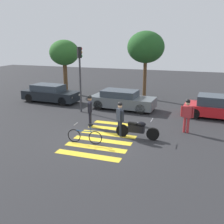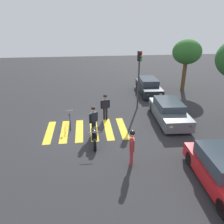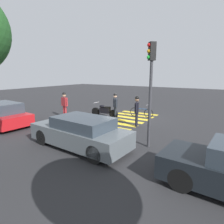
{
  "view_description": "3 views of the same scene",
  "coord_description": "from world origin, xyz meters",
  "px_view_note": "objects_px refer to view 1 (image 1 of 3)",
  "views": [
    {
      "loc": [
        4.24,
        -11.5,
        4.8
      ],
      "look_at": [
        0.13,
        0.65,
        1.17
      ],
      "focal_mm": 41.53,
      "sensor_mm": 36.0,
      "label": 1
    },
    {
      "loc": [
        12.15,
        0.08,
        6.31
      ],
      "look_at": [
        0.19,
        1.56,
        1.21
      ],
      "focal_mm": 35.02,
      "sensor_mm": 36.0,
      "label": 2
    },
    {
      "loc": [
        -6.04,
        11.32,
        3.14
      ],
      "look_at": [
        0.01,
        1.8,
        0.8
      ],
      "focal_mm": 30.57,
      "sensor_mm": 36.0,
      "label": 3
    }
  ],
  "objects_px": {
    "leaning_bicycle": "(85,136)",
    "car_black_suv": "(50,94)",
    "officer_by_motorcycle": "(120,116)",
    "traffic_light_pole": "(80,69)",
    "officer_on_foot": "(90,108)",
    "police_motorcycle": "(137,130)",
    "car_red_convertible": "(219,107)",
    "car_grey_coupe": "(122,100)",
    "pedestrian_bystander": "(187,113)"
  },
  "relations": [
    {
      "from": "leaning_bicycle",
      "to": "car_black_suv",
      "type": "relative_size",
      "value": 0.38
    },
    {
      "from": "officer_by_motorcycle",
      "to": "leaning_bicycle",
      "type": "bearing_deg",
      "value": -131.31
    },
    {
      "from": "officer_by_motorcycle",
      "to": "traffic_light_pole",
      "type": "relative_size",
      "value": 0.42
    },
    {
      "from": "leaning_bicycle",
      "to": "officer_on_foot",
      "type": "distance_m",
      "value": 2.54
    },
    {
      "from": "police_motorcycle",
      "to": "leaning_bicycle",
      "type": "distance_m",
      "value": 2.63
    },
    {
      "from": "police_motorcycle",
      "to": "car_red_convertible",
      "type": "distance_m",
      "value": 6.51
    },
    {
      "from": "leaning_bicycle",
      "to": "car_black_suv",
      "type": "distance_m",
      "value": 9.15
    },
    {
      "from": "police_motorcycle",
      "to": "traffic_light_pole",
      "type": "distance_m",
      "value": 6.4
    },
    {
      "from": "car_grey_coupe",
      "to": "officer_by_motorcycle",
      "type": "bearing_deg",
      "value": -74.66
    },
    {
      "from": "car_grey_coupe",
      "to": "traffic_light_pole",
      "type": "bearing_deg",
      "value": -147.0
    },
    {
      "from": "car_grey_coupe",
      "to": "police_motorcycle",
      "type": "bearing_deg",
      "value": -65.75
    },
    {
      "from": "pedestrian_bystander",
      "to": "leaning_bicycle",
      "type": "bearing_deg",
      "value": -145.58
    },
    {
      "from": "car_black_suv",
      "to": "pedestrian_bystander",
      "type": "bearing_deg",
      "value": -19.78
    },
    {
      "from": "officer_by_motorcycle",
      "to": "pedestrian_bystander",
      "type": "distance_m",
      "value": 3.55
    },
    {
      "from": "officer_on_foot",
      "to": "car_black_suv",
      "type": "relative_size",
      "value": 0.4
    },
    {
      "from": "officer_on_foot",
      "to": "officer_by_motorcycle",
      "type": "relative_size",
      "value": 1.01
    },
    {
      "from": "officer_by_motorcycle",
      "to": "pedestrian_bystander",
      "type": "relative_size",
      "value": 0.99
    },
    {
      "from": "car_black_suv",
      "to": "car_grey_coupe",
      "type": "height_order",
      "value": "car_black_suv"
    },
    {
      "from": "officer_on_foot",
      "to": "car_red_convertible",
      "type": "height_order",
      "value": "officer_on_foot"
    },
    {
      "from": "officer_by_motorcycle",
      "to": "car_red_convertible",
      "type": "distance_m",
      "value": 7.1
    },
    {
      "from": "leaning_bicycle",
      "to": "car_grey_coupe",
      "type": "relative_size",
      "value": 0.38
    },
    {
      "from": "officer_on_foot",
      "to": "traffic_light_pole",
      "type": "height_order",
      "value": "traffic_light_pole"
    },
    {
      "from": "police_motorcycle",
      "to": "car_grey_coupe",
      "type": "xyz_separation_m",
      "value": [
        -2.31,
        5.13,
        0.2
      ]
    },
    {
      "from": "leaning_bicycle",
      "to": "car_grey_coupe",
      "type": "height_order",
      "value": "car_grey_coupe"
    },
    {
      "from": "officer_by_motorcycle",
      "to": "traffic_light_pole",
      "type": "height_order",
      "value": "traffic_light_pole"
    },
    {
      "from": "officer_on_foot",
      "to": "car_grey_coupe",
      "type": "distance_m",
      "value": 4.3
    },
    {
      "from": "traffic_light_pole",
      "to": "leaning_bicycle",
      "type": "bearing_deg",
      "value": -63.11
    },
    {
      "from": "leaning_bicycle",
      "to": "pedestrian_bystander",
      "type": "distance_m",
      "value": 5.45
    },
    {
      "from": "car_black_suv",
      "to": "police_motorcycle",
      "type": "bearing_deg",
      "value": -33.19
    },
    {
      "from": "police_motorcycle",
      "to": "traffic_light_pole",
      "type": "height_order",
      "value": "traffic_light_pole"
    },
    {
      "from": "leaning_bicycle",
      "to": "officer_by_motorcycle",
      "type": "xyz_separation_m",
      "value": [
        1.29,
        1.47,
        0.67
      ]
    },
    {
      "from": "pedestrian_bystander",
      "to": "traffic_light_pole",
      "type": "relative_size",
      "value": 0.42
    },
    {
      "from": "leaning_bicycle",
      "to": "officer_by_motorcycle",
      "type": "distance_m",
      "value": 2.06
    },
    {
      "from": "pedestrian_bystander",
      "to": "car_black_suv",
      "type": "height_order",
      "value": "pedestrian_bystander"
    },
    {
      "from": "car_black_suv",
      "to": "traffic_light_pole",
      "type": "height_order",
      "value": "traffic_light_pole"
    },
    {
      "from": "officer_on_foot",
      "to": "car_grey_coupe",
      "type": "bearing_deg",
      "value": 81.7
    },
    {
      "from": "officer_on_foot",
      "to": "pedestrian_bystander",
      "type": "distance_m",
      "value": 5.24
    },
    {
      "from": "pedestrian_bystander",
      "to": "traffic_light_pole",
      "type": "height_order",
      "value": "traffic_light_pole"
    },
    {
      "from": "police_motorcycle",
      "to": "car_black_suv",
      "type": "height_order",
      "value": "car_black_suv"
    },
    {
      "from": "car_black_suv",
      "to": "car_red_convertible",
      "type": "xyz_separation_m",
      "value": [
        12.3,
        -0.31,
        0.0
      ]
    },
    {
      "from": "pedestrian_bystander",
      "to": "police_motorcycle",
      "type": "bearing_deg",
      "value": -144.38
    },
    {
      "from": "car_grey_coupe",
      "to": "car_red_convertible",
      "type": "relative_size",
      "value": 1.05
    },
    {
      "from": "pedestrian_bystander",
      "to": "car_red_convertible",
      "type": "bearing_deg",
      "value": 62.98
    },
    {
      "from": "leaning_bicycle",
      "to": "car_red_convertible",
      "type": "height_order",
      "value": "car_red_convertible"
    },
    {
      "from": "police_motorcycle",
      "to": "traffic_light_pole",
      "type": "relative_size",
      "value": 0.51
    },
    {
      "from": "traffic_light_pole",
      "to": "police_motorcycle",
      "type": "bearing_deg",
      "value": -36.93
    },
    {
      "from": "leaning_bicycle",
      "to": "traffic_light_pole",
      "type": "distance_m",
      "value": 6.14
    },
    {
      "from": "car_grey_coupe",
      "to": "car_black_suv",
      "type": "bearing_deg",
      "value": 177.35
    },
    {
      "from": "pedestrian_bystander",
      "to": "car_black_suv",
      "type": "bearing_deg",
      "value": 160.22
    },
    {
      "from": "officer_on_foot",
      "to": "car_red_convertible",
      "type": "relative_size",
      "value": 0.42
    }
  ]
}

